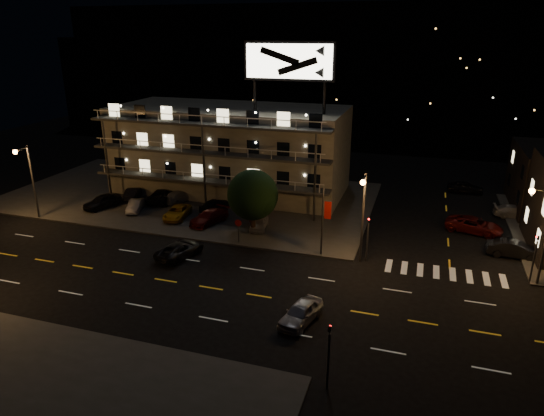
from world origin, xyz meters
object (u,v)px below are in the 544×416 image
(tree, at_px, (252,196))
(side_car_0, at_px, (514,249))
(lot_car_4, at_px, (259,223))
(lot_car_7, at_px, (179,196))
(lot_car_2, at_px, (177,212))
(road_car_east, at_px, (301,313))
(road_car_west, at_px, (180,249))

(tree, distance_m, side_car_0, 24.26)
(lot_car_4, xyz_separation_m, lot_car_7, (-11.72, 5.04, 0.02))
(lot_car_2, height_order, road_car_east, road_car_east)
(tree, relative_size, side_car_0, 1.41)
(side_car_0, bearing_deg, lot_car_7, 86.14)
(lot_car_2, height_order, lot_car_4, lot_car_4)
(lot_car_2, distance_m, lot_car_7, 5.40)
(side_car_0, xyz_separation_m, road_car_east, (-15.53, -15.81, -0.03))
(road_car_west, bearing_deg, side_car_0, -147.01)
(lot_car_2, bearing_deg, side_car_0, -6.80)
(lot_car_4, bearing_deg, road_car_west, -128.11)
(side_car_0, bearing_deg, road_car_east, 138.30)
(side_car_0, relative_size, road_car_west, 0.94)
(road_car_west, bearing_deg, road_car_east, 167.49)
(lot_car_4, relative_size, side_car_0, 0.81)
(tree, height_order, lot_car_2, tree)
(lot_car_2, xyz_separation_m, lot_car_4, (9.36, -0.18, 0.01))
(lot_car_7, bearing_deg, lot_car_4, 172.32)
(lot_car_2, relative_size, lot_car_7, 1.00)
(lot_car_2, height_order, side_car_0, side_car_0)
(lot_car_2, xyz_separation_m, side_car_0, (33.10, 0.74, -0.02))
(lot_car_7, distance_m, road_car_east, 28.18)
(tree, xyz_separation_m, road_car_east, (8.41, -13.56, -3.28))
(tree, relative_size, lot_car_2, 1.45)
(lot_car_7, xyz_separation_m, road_car_east, (19.92, -19.93, -0.08))
(lot_car_7, height_order, side_car_0, side_car_0)
(side_car_0, height_order, road_car_west, side_car_0)
(lot_car_2, distance_m, road_car_east, 23.15)
(tree, bearing_deg, lot_car_7, 151.02)
(lot_car_2, bearing_deg, road_car_east, -48.70)
(tree, relative_size, lot_car_4, 1.75)
(road_car_east, bearing_deg, tree, 136.72)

